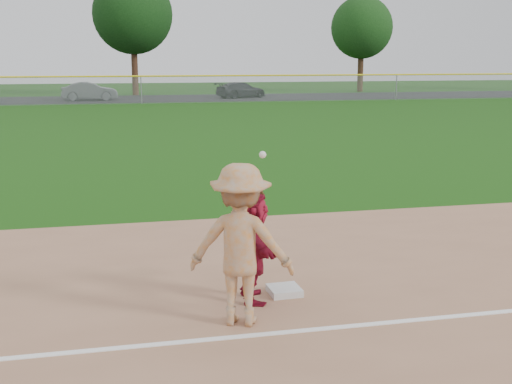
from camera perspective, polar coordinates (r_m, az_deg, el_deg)
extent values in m
plane|color=#18490E|center=(8.78, 2.16, -10.32)|extent=(160.00, 160.00, 0.00)
cube|color=white|center=(8.06, 3.64, -12.24)|extent=(60.00, 0.10, 0.01)
cube|color=black|center=(54.00, -10.42, 8.15)|extent=(120.00, 10.00, 0.01)
cube|color=silver|center=(9.23, 2.54, -8.74)|extent=(0.46, 0.46, 0.10)
imported|color=maroon|center=(8.77, -0.32, -4.85)|extent=(0.55, 1.46, 1.54)
imported|color=#4E5155|center=(52.89, -14.58, 8.67)|extent=(4.36, 1.66, 1.42)
imported|color=black|center=(54.66, -1.34, 9.07)|extent=(4.79, 3.47, 1.29)
imported|color=#9B9A9D|center=(7.97, -1.35, -4.71)|extent=(1.50, 1.18, 2.04)
sphere|color=silver|center=(8.00, 0.60, 3.34)|extent=(0.09, 0.09, 0.09)
plane|color=#999EA0|center=(47.96, -10.17, 8.91)|extent=(110.00, 0.00, 110.00)
cylinder|color=yellow|center=(47.92, -10.21, 10.10)|extent=(110.00, 0.12, 0.12)
cylinder|color=gray|center=(47.96, -10.17, 8.91)|extent=(0.08, 0.08, 2.00)
cylinder|color=gray|center=(52.76, 12.37, 9.07)|extent=(0.08, 0.08, 2.00)
cylinder|color=#3B2215|center=(59.41, -10.72, 10.44)|extent=(0.56, 0.56, 4.10)
sphere|color=black|center=(59.51, -10.91, 15.28)|extent=(7.00, 7.00, 7.00)
cylinder|color=#362113|center=(65.28, 9.26, 10.39)|extent=(0.56, 0.56, 3.64)
sphere|color=#123510|center=(65.33, 9.39, 14.22)|extent=(6.00, 6.00, 6.00)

